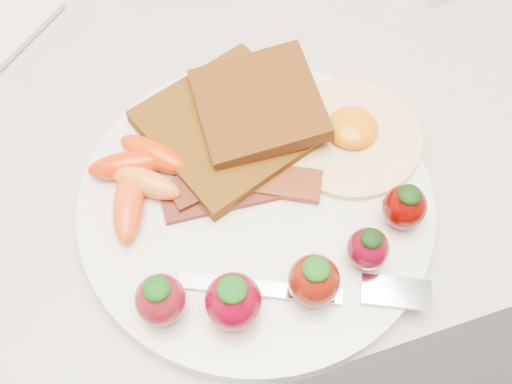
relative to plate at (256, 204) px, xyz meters
name	(u,v)px	position (x,y,z in m)	size (l,w,h in m)	color
counter	(210,261)	(-0.02, 0.17, -0.46)	(2.00, 0.60, 0.90)	gray
plate	(256,204)	(0.00, 0.00, 0.00)	(0.27, 0.27, 0.02)	beige
toast_lower	(229,127)	(0.00, 0.07, 0.02)	(0.12, 0.12, 0.01)	#3B1E05
toast_upper	(258,104)	(0.02, 0.07, 0.03)	(0.09, 0.09, 0.01)	black
fried_egg	(351,134)	(0.09, 0.03, 0.01)	(0.14, 0.14, 0.02)	#F1EBB6
bacon_strips	(240,179)	(-0.01, 0.02, 0.01)	(0.13, 0.08, 0.01)	#3D150E
baby_carrots	(138,177)	(-0.08, 0.04, 0.02)	(0.08, 0.10, 0.02)	red
strawberries	(285,272)	(0.00, -0.07, 0.03)	(0.22, 0.07, 0.05)	maroon
fork	(321,290)	(0.02, -0.08, 0.01)	(0.17, 0.08, 0.00)	silver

